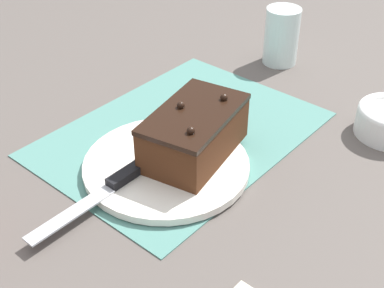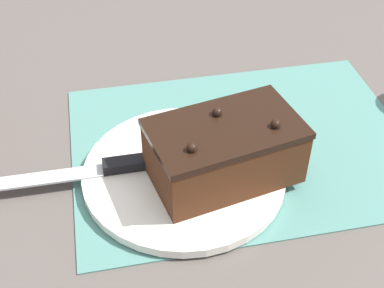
# 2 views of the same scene
# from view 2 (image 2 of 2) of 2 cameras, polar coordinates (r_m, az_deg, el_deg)

# --- Properties ---
(ground_plane) EXTENTS (3.00, 3.00, 0.00)m
(ground_plane) POSITION_cam_2_polar(r_m,az_deg,el_deg) (0.74, 5.33, -0.09)
(ground_plane) COLOR #544C47
(placemat_woven) EXTENTS (0.46, 0.34, 0.00)m
(placemat_woven) POSITION_cam_2_polar(r_m,az_deg,el_deg) (0.74, 5.34, 0.02)
(placemat_woven) COLOR slate
(placemat_woven) RESTS_ON ground_plane
(cake_plate) EXTENTS (0.26, 0.26, 0.01)m
(cake_plate) POSITION_cam_2_polar(r_m,az_deg,el_deg) (0.68, -0.84, -3.11)
(cake_plate) COLOR white
(cake_plate) RESTS_ON placemat_woven
(chocolate_cake) EXTENTS (0.20, 0.14, 0.09)m
(chocolate_cake) POSITION_cam_2_polar(r_m,az_deg,el_deg) (0.64, 3.47, -0.72)
(chocolate_cake) COLOR #472614
(chocolate_cake) RESTS_ON cake_plate
(serving_knife) EXTENTS (0.21, 0.02, 0.01)m
(serving_knife) POSITION_cam_2_polar(r_m,az_deg,el_deg) (0.68, -9.63, -2.58)
(serving_knife) COLOR black
(serving_knife) RESTS_ON cake_plate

